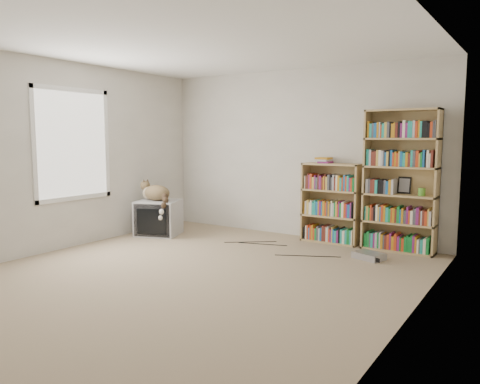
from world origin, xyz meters
The scene contains 16 objects.
floor centered at (0.00, 0.00, 0.00)m, with size 4.50×5.00×0.01m, color #9B8669.
wall_back centered at (0.00, 2.50, 1.25)m, with size 4.50×0.02×2.50m, color silver.
wall_left centered at (-2.25, 0.00, 1.25)m, with size 0.02×5.00×2.50m, color silver.
wall_right centered at (2.25, 0.00, 1.25)m, with size 0.02×5.00×2.50m, color silver.
ceiling centered at (0.00, 0.00, 2.50)m, with size 4.50×5.00×0.02m, color white.
window centered at (-2.24, 0.20, 1.40)m, with size 0.02×1.22×1.52m, color white.
crt_tv centered at (-1.80, 1.38, 0.26)m, with size 0.77×0.74×0.53m.
cat centered at (-1.77, 1.32, 0.62)m, with size 0.67×0.47×0.53m.
bookcase_tall centered at (1.56, 2.36, 0.88)m, with size 0.93×0.30×1.85m.
bookcase_short centered at (0.61, 2.36, 0.52)m, with size 0.82×0.30×1.13m.
book_stack centered at (0.50, 2.35, 1.17)m, with size 0.20×0.25×0.08m, color #BF3919.
green_mug centered at (1.83, 2.34, 0.80)m, with size 0.09×0.09×0.10m, color #55A830.
framed_print centered at (1.59, 2.44, 0.87)m, with size 0.17×0.01×0.22m, color black.
dvd_player centered at (1.38, 1.72, 0.04)m, with size 0.35×0.25×0.08m, color #AAAAAE.
wall_outlet centered at (-2.24, 1.72, 0.32)m, with size 0.01×0.08×0.13m, color silver.
floor_cables centered at (0.19, 1.42, 0.00)m, with size 1.20×0.70×0.01m, color black, non-canonical shape.
Camera 1 is at (3.13, -3.87, 1.49)m, focal length 35.00 mm.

